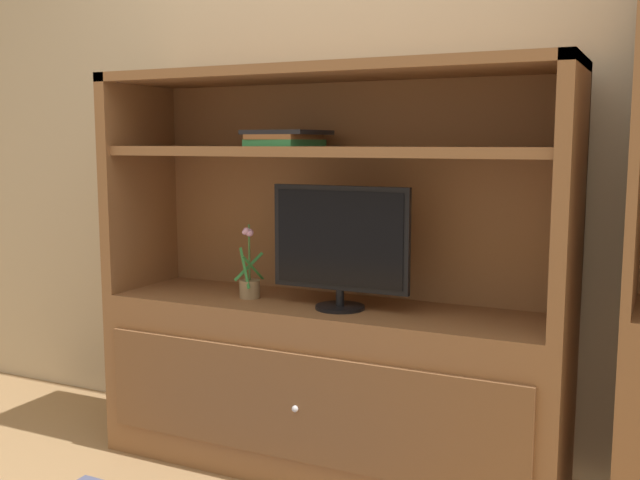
{
  "coord_description": "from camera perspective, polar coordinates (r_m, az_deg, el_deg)",
  "views": [
    {
      "loc": [
        1.15,
        -2.04,
        1.26
      ],
      "look_at": [
        0.0,
        0.35,
        0.9
      ],
      "focal_mm": 40.96,
      "sensor_mm": 36.0,
      "label": 1
    }
  ],
  "objects": [
    {
      "name": "magazine_stack",
      "position": [
        2.78,
        -2.69,
        7.98
      ],
      "size": [
        0.26,
        0.29,
        0.06
      ],
      "color": "#338C4C",
      "rests_on": "media_console"
    },
    {
      "name": "painted_rear_wall",
      "position": [
        3.02,
        3.35,
        10.3
      ],
      "size": [
        6.0,
        0.1,
        2.8
      ],
      "primitive_type": "cube",
      "color": "tan",
      "rests_on": "ground_plane"
    },
    {
      "name": "tv_monitor",
      "position": [
        2.64,
        1.57,
        -0.27
      ],
      "size": [
        0.53,
        0.18,
        0.45
      ],
      "color": "black",
      "rests_on": "media_console"
    },
    {
      "name": "potted_plant",
      "position": [
        2.87,
        -5.53,
        -3.25
      ],
      "size": [
        0.1,
        0.12,
        0.29
      ],
      "color": "#8C7251",
      "rests_on": "media_console"
    },
    {
      "name": "media_console",
      "position": [
        2.81,
        0.5,
        -8.19
      ],
      "size": [
        1.78,
        0.49,
        1.53
      ],
      "color": "brown",
      "rests_on": "ground_plane"
    }
  ]
}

